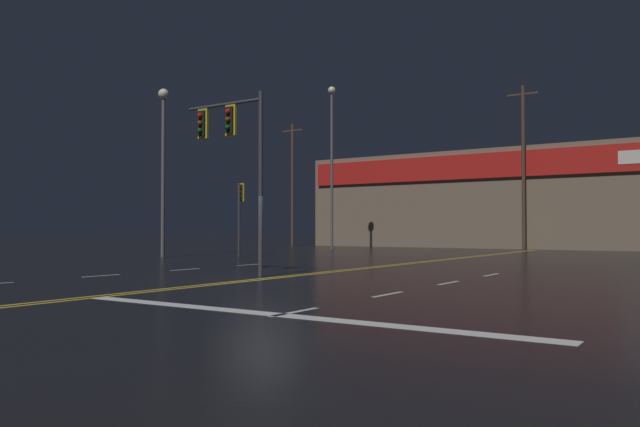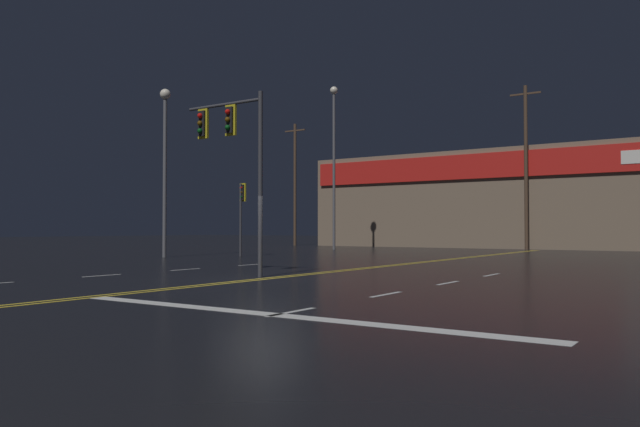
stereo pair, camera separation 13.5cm
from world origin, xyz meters
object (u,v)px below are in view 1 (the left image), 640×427
at_px(traffic_signal_median, 231,139).
at_px(streetlight_median_approach, 163,148).
at_px(traffic_signal_corner_northwest, 240,203).
at_px(streetlight_near_right, 332,148).

xyz_separation_m(traffic_signal_median, streetlight_median_approach, (-11.55, 7.65, 1.36)).
distance_m(traffic_signal_corner_northwest, streetlight_median_approach, 4.95).
relative_size(traffic_signal_median, traffic_signal_corner_northwest, 1.45).
bearing_deg(traffic_signal_median, traffic_signal_corner_northwest, 129.62).
height_order(traffic_signal_corner_northwest, streetlight_near_right, streetlight_near_right).
bearing_deg(streetlight_median_approach, traffic_signal_median, -33.53).
distance_m(traffic_signal_corner_northwest, streetlight_near_right, 12.97).
relative_size(traffic_signal_median, streetlight_near_right, 0.49).
bearing_deg(streetlight_median_approach, traffic_signal_corner_northwest, 49.95).
bearing_deg(traffic_signal_median, streetlight_near_right, 115.11).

